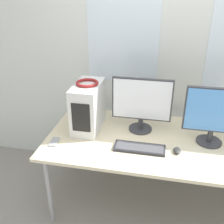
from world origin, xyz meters
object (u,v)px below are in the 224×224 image
Objects in this scene: monitor_right_near at (214,115)px; keyboard at (139,148)px; pc_tower at (88,107)px; monitor_main at (142,103)px; headphones at (87,83)px; mouse at (177,151)px; cell_phone at (54,142)px.

monitor_right_near reaches higher than keyboard.
pc_tower is 0.47m from monitor_main.
monitor_main is 0.59m from monitor_right_near.
pc_tower is 0.88× the size of monitor_right_near.
headphones is 0.37× the size of monitor_main.
keyboard is at bearing -27.19° from pc_tower.
monitor_right_near is 5.29× the size of mouse.
keyboard is at bearing -27.26° from headphones.
headphones is at bearing 90.00° from pc_tower.
keyboard is 0.70m from cell_phone.
monitor_right_near reaches higher than pc_tower.
keyboard is at bearing -1.75° from cell_phone.
mouse reaches higher than cell_phone.
monitor_main is 0.50m from mouse.
headphones reaches higher than cell_phone.
monitor_right_near reaches higher than mouse.
headphones is at bearing 152.74° from keyboard.
monitor_right_near reaches higher than headphones.
pc_tower reaches higher than keyboard.
monitor_main is 0.40m from keyboard.
monitor_main reaches higher than mouse.
mouse is at bearing -16.82° from pc_tower.
monitor_main is at bearing 7.06° from headphones.
headphones is 2.10× the size of mouse.
monitor_right_near is at bearing -9.60° from monitor_main.
headphones is 0.91m from mouse.
headphones is 0.49m from monitor_main.
keyboard is at bearing -85.12° from monitor_main.
mouse is at bearing -1.93° from cell_phone.
monitor_right_near is at bearing 20.88° from keyboard.
pc_tower reaches higher than mouse.
monitor_main is at bearing 170.40° from monitor_right_near.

